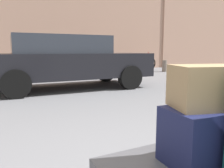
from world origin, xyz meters
TOP-DOWN VIEW (x-y plane):
  - duffel_bag_navy_front_right at (0.10, 0.06)m, footprint 0.58×0.35m
  - duffel_bag_tan_topmost_pile at (0.10, 0.06)m, footprint 0.53×0.39m
  - parked_car at (0.65, 5.15)m, footprint 4.36×2.04m
  - bicycle_leaning at (5.56, 8.88)m, footprint 1.74×0.39m
  - bollard_kerb_near at (2.35, 7.78)m, footprint 0.23×0.23m
  - bollard_kerb_mid at (3.63, 7.78)m, footprint 0.23×0.23m
  - bollard_kerb_far at (4.79, 7.78)m, footprint 0.23×0.23m
  - bollard_corner at (6.25, 7.78)m, footprint 0.23×0.23m

SIDE VIEW (x-z plane):
  - bollard_kerb_near at x=2.35m, z-range 0.00..0.57m
  - bollard_kerb_mid at x=3.63m, z-range 0.00..0.57m
  - bollard_kerb_far at x=4.79m, z-range 0.00..0.57m
  - bollard_corner at x=6.25m, z-range 0.00..0.57m
  - bicycle_leaning at x=5.56m, z-range -0.11..0.85m
  - duffel_bag_navy_front_right at x=0.10m, z-range 0.34..0.69m
  - parked_car at x=0.65m, z-range 0.05..1.47m
  - duffel_bag_tan_topmost_pile at x=0.10m, z-range 0.69..0.95m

